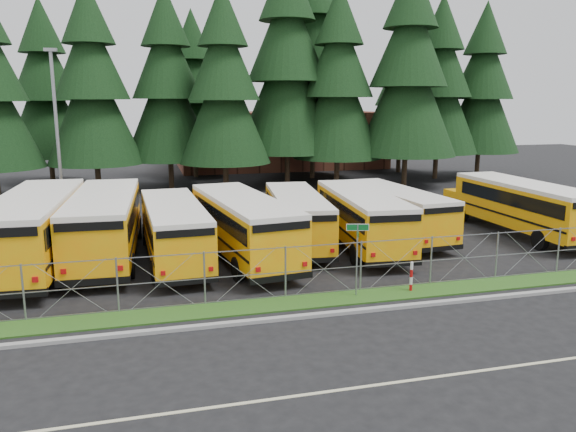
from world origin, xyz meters
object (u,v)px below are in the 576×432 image
Objects in this scene: bus_0 at (38,231)px; street_sign at (357,244)px; bus_5 at (360,219)px; striped_bollard at (411,277)px; bus_2 at (174,232)px; bus_3 at (241,227)px; bus_4 at (296,219)px; light_standard at (57,131)px; bus_1 at (106,226)px; bus_6 at (393,213)px; bus_east at (519,208)px.

street_sign is (12.19, -7.34, 0.41)m from bus_0.
bus_5 is 8.98× the size of striped_bollard.
bus_3 reaches higher than bus_2.
street_sign is at bearing -28.30° from bus_0.
light_standard is at bearing 152.73° from bus_4.
bus_1 is 9.68m from light_standard.
bus_4 is (3.13, 1.70, -0.13)m from bus_3.
bus_3 reaches higher than bus_4.
striped_bollard is (5.49, -6.40, -0.87)m from bus_3.
bus_1 is 1.17× the size of bus_6.
street_sign is at bearing -70.24° from bus_3.
bus_6 is at bearing 4.45° from bus_1.
bus_1 is 1.17× the size of light_standard.
light_standard reaches higher than street_sign.
bus_east reaches higher than bus_2.
street_sign is (0.12, -8.04, 0.70)m from bus_4.
bus_0 is at bearing 148.94° from street_sign.
bus_4 is 3.63× the size of street_sign.
bus_2 is 12.03m from light_standard.
bus_0 is at bearing 152.85° from striped_bollard.
bus_0 is 1.21× the size of bus_4.
striped_bollard is (-0.63, -6.94, -0.81)m from bus_5.
light_standard is at bearing 158.93° from bus_east.
bus_0 reaches higher than bus_4.
bus_1 is 21.72m from bus_east.
bus_1 reaches higher than street_sign.
bus_1 is at bearing 179.98° from bus_5.
bus_5 is (6.12, 0.54, -0.06)m from bus_3.
bus_4 is 1.01× the size of light_standard.
bus_1 is 14.74m from bus_6.
bus_3 reaches higher than striped_bollard.
bus_2 is 11.86m from bus_6.
bus_0 is 17.62m from bus_6.
bus_0 is 1.10× the size of bus_3.
bus_4 is at bearing 175.38° from bus_east.
bus_4 is at bearing 163.64° from bus_5.
bus_2 reaches higher than bus_6.
bus_0 is at bearing -169.71° from bus_4.
bus_5 is at bearing -2.30° from bus_3.
bus_4 is at bearing -34.23° from light_standard.
bus_4 is at bearing 21.13° from bus_3.
bus_3 is at bearing -170.11° from bus_5.
bus_4 is at bearing 6.08° from bus_0.
bus_0 is 15.07m from bus_5.
street_sign is (-2.87, -6.89, 0.62)m from bus_5.
bus_3 is 1.10× the size of bus_4.
bus_5 reaches higher than striped_bollard.
bus_5 is 1.07× the size of bus_6.
bus_3 is 4.00× the size of street_sign.
bus_0 is 1.05× the size of bus_1.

